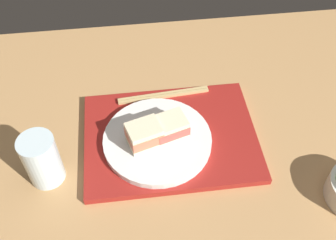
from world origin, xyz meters
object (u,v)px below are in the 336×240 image
object	(u,v)px
sandwich_near	(170,127)
drinking_glass	(42,160)
sandwich_far	(144,135)
sandwich_plate	(157,140)
chopsticks_pair	(164,95)

from	to	relation	value
sandwich_near	drinking_glass	xyz separation A→B (cm)	(26.67, 5.60, 0.45)
sandwich_far	drinking_glass	distance (cm)	21.35
sandwich_near	sandwich_far	world-z (taller)	sandwich_far
sandwich_far	drinking_glass	bearing A→B (deg)	10.60
sandwich_plate	chopsticks_pair	distance (cm)	14.19
sandwich_near	chopsticks_pair	world-z (taller)	sandwich_near
sandwich_far	chopsticks_pair	distance (cm)	16.27
sandwich_far	drinking_glass	xyz separation A→B (cm)	(20.99, 3.93, 0.19)
sandwich_near	chopsticks_pair	size ratio (longest dim) A/B	0.38
sandwich_far	chopsticks_pair	xyz separation A→B (cm)	(-5.84, -14.70, -3.80)
sandwich_far	sandwich_plate	bearing A→B (deg)	-163.56
sandwich_near	sandwich_far	size ratio (longest dim) A/B	1.03
sandwich_near	chopsticks_pair	xyz separation A→B (cm)	(-0.16, -13.03, -3.54)
sandwich_plate	sandwich_near	distance (cm)	4.30
sandwich_near	drinking_glass	world-z (taller)	drinking_glass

